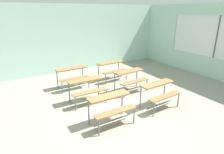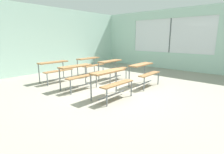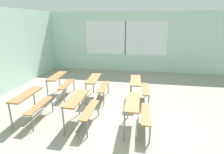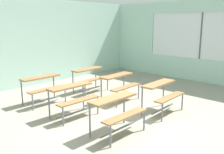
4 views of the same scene
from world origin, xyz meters
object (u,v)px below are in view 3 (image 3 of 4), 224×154
desk_bench_r2c1 (60,80)px  desk_bench_r1c0 (81,104)px  desk_bench_r0c1 (139,85)px  desk_bench_r2c0 (31,100)px  desk_bench_r1c1 (97,83)px  desk_bench_r0c0 (137,108)px

desk_bench_r2c1 → desk_bench_r1c0: bearing=-144.4°
desk_bench_r0c1 → desk_bench_r2c0: bearing=118.9°
desk_bench_r1c1 → desk_bench_r2c1: 1.32m
desk_bench_r1c0 → desk_bench_r2c0: same height
desk_bench_r0c0 → desk_bench_r2c1: (1.66, 2.70, 0.00)m
desk_bench_r0c0 → desk_bench_r0c1: size_ratio=0.98×
desk_bench_r1c0 → desk_bench_r2c1: (1.69, 1.32, 0.00)m
desk_bench_r1c0 → desk_bench_r2c1: 2.14m
desk_bench_r1c0 → desk_bench_r0c1: bearing=-38.5°
desk_bench_r1c1 → desk_bench_r2c1: bearing=85.5°
desk_bench_r0c0 → desk_bench_r1c1: bearing=40.5°
desk_bench_r0c0 → desk_bench_r1c1: (1.61, 1.38, 0.00)m
desk_bench_r0c1 → desk_bench_r1c1: same height
desk_bench_r1c0 → desk_bench_r2c0: bearing=90.0°
desk_bench_r2c0 → desk_bench_r2c1: bearing=-1.8°
desk_bench_r1c1 → desk_bench_r2c1: (0.04, 1.32, 0.00)m
desk_bench_r0c1 → desk_bench_r1c0: bearing=138.4°
desk_bench_r0c0 → desk_bench_r1c0: (-0.03, 1.37, 0.00)m
desk_bench_r0c0 → desk_bench_r1c0: same height
desk_bench_r0c0 → desk_bench_r1c0: bearing=91.2°
desk_bench_r1c1 → desk_bench_r2c0: bearing=137.3°
desk_bench_r0c0 → desk_bench_r0c1: (1.64, 0.00, 0.00)m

